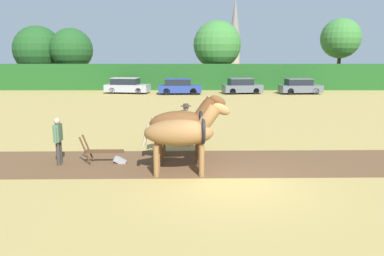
# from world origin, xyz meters

# --- Properties ---
(ground_plane) EXTENTS (240.00, 240.00, 0.00)m
(ground_plane) POSITION_xyz_m (0.00, 0.00, 0.00)
(ground_plane) COLOR #A88E4C
(plowed_furrow_strip) EXTENTS (28.48, 3.95, 0.01)m
(plowed_furrow_strip) POSITION_xyz_m (-5.93, 1.94, 0.00)
(plowed_furrow_strip) COLOR brown
(plowed_furrow_strip) RESTS_ON ground
(hedgerow) EXTENTS (71.98, 1.53, 2.85)m
(hedgerow) POSITION_xyz_m (0.00, 30.97, 1.42)
(hedgerow) COLOR #1E511E
(hedgerow) RESTS_ON ground
(tree_far_left) EXTENTS (5.95, 5.95, 7.38)m
(tree_far_left) POSITION_xyz_m (-20.36, 36.34, 4.40)
(tree_far_left) COLOR brown
(tree_far_left) RESTS_ON ground
(tree_left) EXTENTS (5.10, 5.10, 7.03)m
(tree_left) POSITION_xyz_m (-15.85, 35.22, 4.46)
(tree_left) COLOR #423323
(tree_left) RESTS_ON ground
(tree_center_left) EXTENTS (5.63, 5.63, 7.84)m
(tree_center_left) POSITION_xyz_m (1.77, 34.19, 5.01)
(tree_center_left) COLOR #423323
(tree_center_left) RESTS_ON ground
(tree_center) EXTENTS (4.83, 4.83, 8.24)m
(tree_center) POSITION_xyz_m (16.94, 35.82, 5.79)
(tree_center) COLOR #423323
(tree_center) RESTS_ON ground
(church_spire) EXTENTS (2.34, 2.34, 15.17)m
(church_spire) POSITION_xyz_m (7.47, 66.89, 7.94)
(church_spire) COLOR gray
(church_spire) RESTS_ON ground
(draft_horse_lead_left) EXTENTS (2.91, 0.94, 2.43)m
(draft_horse_lead_left) POSITION_xyz_m (-1.53, 0.74, 1.39)
(draft_horse_lead_left) COLOR brown
(draft_horse_lead_left) RESTS_ON ground
(draft_horse_lead_right) EXTENTS (2.86, 0.99, 2.54)m
(draft_horse_lead_right) POSITION_xyz_m (-1.55, 2.01, 1.45)
(draft_horse_lead_right) COLOR brown
(draft_horse_lead_right) RESTS_ON ground
(draft_horse_trail_left) EXTENTS (2.76, 1.01, 2.28)m
(draft_horse_trail_left) POSITION_xyz_m (-1.58, 3.29, 1.28)
(draft_horse_trail_left) COLOR brown
(draft_horse_trail_left) RESTS_ON ground
(plow) EXTENTS (1.63, 0.47, 1.13)m
(plow) POSITION_xyz_m (-4.26, 1.97, 0.32)
(plow) COLOR #4C331E
(plow) RESTS_ON ground
(farmer_at_plow) EXTENTS (0.23, 0.68, 1.70)m
(farmer_at_plow) POSITION_xyz_m (-5.96, 1.85, 0.99)
(farmer_at_plow) COLOR #38332D
(farmer_at_plow) RESTS_ON ground
(farmer_beside_team) EXTENTS (0.56, 0.48, 1.81)m
(farmer_beside_team) POSITION_xyz_m (-1.48, 4.73, 1.08)
(farmer_beside_team) COLOR #38332D
(farmer_beside_team) RESTS_ON ground
(parked_car_far_left) EXTENTS (4.62, 2.45, 1.57)m
(parked_car_far_left) POSITION_xyz_m (-7.83, 26.94, 0.75)
(parked_car_far_left) COLOR #9E9EA8
(parked_car_far_left) RESTS_ON ground
(parked_car_left) EXTENTS (4.27, 2.02, 1.56)m
(parked_car_left) POSITION_xyz_m (-2.50, 26.12, 0.75)
(parked_car_left) COLOR navy
(parked_car_left) RESTS_ON ground
(parked_car_center_left) EXTENTS (4.07, 2.28, 1.56)m
(parked_car_center_left) POSITION_xyz_m (3.77, 26.57, 0.74)
(parked_car_center_left) COLOR #565B66
(parked_car_center_left) RESTS_ON ground
(parked_car_center) EXTENTS (4.20, 2.09, 1.53)m
(parked_car_center) POSITION_xyz_m (9.55, 26.38, 0.74)
(parked_car_center) COLOR #565B66
(parked_car_center) RESTS_ON ground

